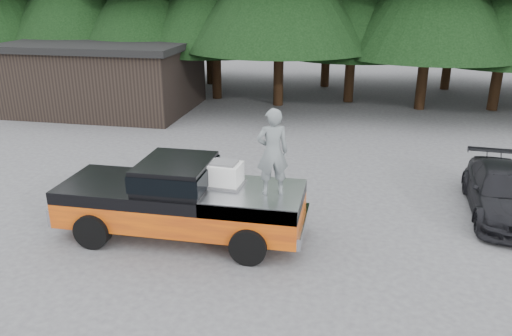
% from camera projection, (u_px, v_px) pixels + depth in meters
% --- Properties ---
extents(ground, '(120.00, 120.00, 0.00)m').
position_uv_depth(ground, '(226.00, 240.00, 12.03)').
color(ground, '#454547').
rests_on(ground, ground).
extents(pickup_truck, '(6.00, 2.04, 1.33)m').
position_uv_depth(pickup_truck, '(182.00, 210.00, 12.03)').
color(pickup_truck, '#E55C08').
rests_on(pickup_truck, ground).
extents(truck_cab, '(1.66, 1.90, 0.59)m').
position_uv_depth(truck_cab, '(176.00, 173.00, 11.72)').
color(truck_cab, black).
rests_on(truck_cab, pickup_truck).
extents(air_compressor, '(0.82, 0.70, 0.53)m').
position_uv_depth(air_compressor, '(225.00, 175.00, 11.68)').
color(air_compressor, silver).
rests_on(air_compressor, pickup_truck).
extents(man_on_bed, '(0.84, 0.69, 1.98)m').
position_uv_depth(man_on_bed, '(273.00, 152.00, 10.98)').
color(man_on_bed, slate).
rests_on(man_on_bed, pickup_truck).
extents(parked_car, '(2.03, 4.39, 1.24)m').
position_uv_depth(parked_car, '(504.00, 192.00, 13.19)').
color(parked_car, black).
rests_on(parked_car, ground).
extents(utility_building, '(8.40, 6.40, 3.30)m').
position_uv_depth(utility_building, '(107.00, 75.00, 24.14)').
color(utility_building, black).
rests_on(utility_building, ground).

